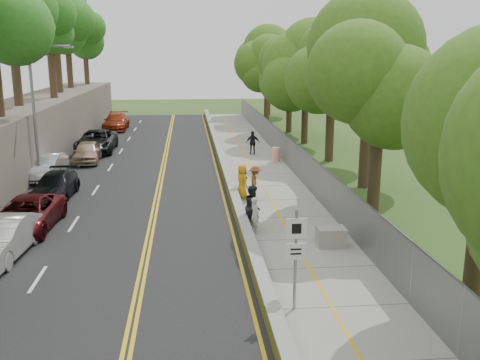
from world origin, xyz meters
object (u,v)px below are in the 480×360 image
object	(u,v)px
streetlight	(38,104)
concrete_block	(331,237)
construction_barrel	(276,154)
painter_0	(242,182)
signpost	(296,249)
car_2	(27,214)
car_1	(2,239)
person_far	(253,143)

from	to	relation	value
streetlight	concrete_block	size ratio (longest dim) A/B	7.18
construction_barrel	painter_0	size ratio (longest dim) A/B	0.54
signpost	construction_barrel	distance (m)	22.16
concrete_block	painter_0	size ratio (longest dim) A/B	0.62
concrete_block	car_2	size ratio (longest dim) A/B	0.22
concrete_block	car_2	bearing A→B (deg)	165.80
streetlight	construction_barrel	bearing A→B (deg)	18.53
car_2	streetlight	bearing A→B (deg)	102.39
car_1	car_2	bearing A→B (deg)	94.72
painter_0	person_far	size ratio (longest dim) A/B	1.03
concrete_block	construction_barrel	bearing A→B (deg)	88.07
streetlight	painter_0	size ratio (longest dim) A/B	4.42
car_2	painter_0	bearing A→B (deg)	25.79
signpost	car_2	bearing A→B (deg)	140.24
construction_barrel	car_2	distance (m)	18.85
signpost	painter_0	world-z (taller)	signpost
painter_0	person_far	world-z (taller)	painter_0
concrete_block	painter_0	world-z (taller)	painter_0
construction_barrel	car_1	world-z (taller)	car_1
painter_0	car_2	bearing A→B (deg)	91.30
person_far	streetlight	bearing A→B (deg)	33.06
construction_barrel	person_far	world-z (taller)	person_far
signpost	streetlight	bearing A→B (deg)	124.08
car_2	painter_0	xyz separation A→B (m)	(9.75, 4.14, 0.21)
streetlight	person_far	world-z (taller)	streetlight
signpost	person_far	xyz separation A→B (m)	(1.75, 24.63, -1.03)
construction_barrel	car_1	xyz separation A→B (m)	(-13.12, -16.73, 0.24)
car_1	painter_0	world-z (taller)	painter_0
concrete_block	car_1	size ratio (longest dim) A/B	0.25
streetlight	construction_barrel	distance (m)	15.92
streetlight	construction_barrel	xyz separation A→B (m)	(14.58, 4.89, -4.10)
streetlight	painter_0	world-z (taller)	streetlight
concrete_block	person_far	xyz separation A→B (m)	(-0.75, 19.45, 0.51)
construction_barrel	painter_0	world-z (taller)	painter_0
concrete_block	painter_0	xyz separation A→B (m)	(-2.80, 7.32, 0.53)
painter_0	person_far	xyz separation A→B (m)	(2.05, 12.13, -0.03)
concrete_block	person_far	world-z (taller)	person_far
car_1	person_far	bearing A→B (deg)	63.50
concrete_block	painter_0	distance (m)	7.85
car_2	painter_0	distance (m)	10.59
car_2	person_far	world-z (taller)	person_far
person_far	painter_0	bearing A→B (deg)	83.60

